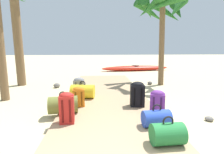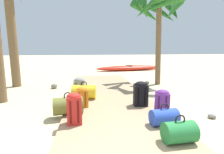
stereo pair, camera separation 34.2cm
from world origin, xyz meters
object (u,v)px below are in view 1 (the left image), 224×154
object	(u,v)px
palm_tree_near_right	(161,13)
kayak	(135,68)
duffel_bag_olive	(63,105)
backpack_purple	(157,101)
duffel_bag_green	(167,134)
backpack_grey	(79,85)
duffel_bag_yellow	(83,91)
backpack_orange	(79,96)
backpack_black	(137,93)
backpack_red	(67,107)
duffel_bag_blue	(156,118)

from	to	relation	value
palm_tree_near_right	kayak	bearing A→B (deg)	90.63
duffel_bag_olive	backpack_purple	distance (m)	1.99
duffel_bag_green	backpack_grey	distance (m)	3.37
duffel_bag_yellow	kayak	world-z (taller)	duffel_bag_yellow
duffel_bag_yellow	duffel_bag_olive	bearing A→B (deg)	-105.89
palm_tree_near_right	backpack_purple	bearing A→B (deg)	-109.25
backpack_orange	backpack_black	xyz separation A→B (m)	(1.38, -0.11, 0.06)
backpack_red	backpack_grey	world-z (taller)	backpack_red
backpack_grey	backpack_black	world-z (taller)	backpack_black
palm_tree_near_right	kayak	xyz separation A→B (m)	(-0.05, 4.19, -2.56)
duffel_bag_green	backpack_black	bearing A→B (deg)	92.13
backpack_purple	backpack_red	bearing A→B (deg)	-170.05
duffel_bag_blue	backpack_black	size ratio (longest dim) A/B	0.86
backpack_orange	backpack_purple	world-z (taller)	backpack_purple
backpack_grey	kayak	xyz separation A→B (m)	(2.92, 5.72, -0.18)
backpack_black	backpack_purple	distance (m)	0.61
backpack_black	duffel_bag_olive	bearing A→B (deg)	-168.97
duffel_bag_blue	duffel_bag_yellow	world-z (taller)	duffel_bag_yellow
palm_tree_near_right	kayak	world-z (taller)	palm_tree_near_right
duffel_bag_yellow	kayak	size ratio (longest dim) A/B	0.16
backpack_black	kayak	bearing A→B (deg)	78.48
duffel_bag_blue	duffel_bag_olive	size ratio (longest dim) A/B	0.79
duffel_bag_blue	palm_tree_near_right	xyz separation A→B (m)	(1.37, 3.91, 2.49)
duffel_bag_blue	backpack_red	world-z (taller)	backpack_red
duffel_bag_olive	palm_tree_near_right	world-z (taller)	palm_tree_near_right
backpack_red	palm_tree_near_right	xyz separation A→B (m)	(2.97, 3.63, 2.34)
backpack_orange	duffel_bag_yellow	world-z (taller)	duffel_bag_yellow
duffel_bag_olive	duffel_bag_blue	bearing A→B (deg)	-23.99
duffel_bag_yellow	backpack_black	size ratio (longest dim) A/B	1.14
backpack_black	kayak	distance (m)	7.13
backpack_orange	palm_tree_near_right	distance (m)	4.59
backpack_red	palm_tree_near_right	distance (m)	5.24
duffel_bag_olive	backpack_black	xyz separation A→B (m)	(1.67, 0.32, 0.13)
backpack_red	duffel_bag_olive	xyz separation A→B (m)	(-0.16, 0.51, -0.12)
backpack_red	backpack_grey	bearing A→B (deg)	89.95
backpack_grey	backpack_black	distance (m)	1.97
backpack_grey	duffel_bag_yellow	xyz separation A→B (m)	(0.15, -0.48, -0.07)
backpack_orange	backpack_red	world-z (taller)	backpack_red
backpack_orange	backpack_red	distance (m)	0.95
palm_tree_near_right	duffel_bag_yellow	bearing A→B (deg)	-144.53
backpack_red	duffel_bag_olive	world-z (taller)	backpack_red
backpack_orange	palm_tree_near_right	size ratio (longest dim) A/B	0.14
duffel_bag_blue	duffel_bag_olive	world-z (taller)	duffel_bag_olive
duffel_bag_green	duffel_bag_blue	xyz separation A→B (m)	(0.04, 0.60, -0.01)
duffel_bag_yellow	palm_tree_near_right	distance (m)	4.24
duffel_bag_blue	backpack_purple	size ratio (longest dim) A/B	1.00
duffel_bag_olive	backpack_grey	world-z (taller)	backpack_grey
kayak	backpack_orange	bearing A→B (deg)	-112.20
backpack_black	backpack_orange	bearing A→B (deg)	175.56
backpack_red	duffel_bag_green	bearing A→B (deg)	-29.14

